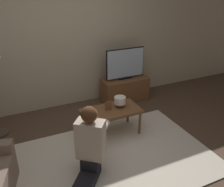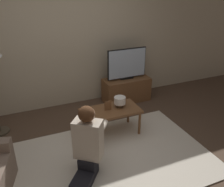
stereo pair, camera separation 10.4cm
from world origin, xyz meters
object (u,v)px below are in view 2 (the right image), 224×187
(person_kneeling, at_px, (88,142))
(table_lamp, at_px, (120,101))
(coffee_table, at_px, (110,113))
(tv, at_px, (127,64))

(person_kneeling, bearing_deg, table_lamp, -97.29)
(coffee_table, relative_size, table_lamp, 5.04)
(table_lamp, bearing_deg, coffee_table, -170.35)
(coffee_table, distance_m, person_kneeling, 0.94)
(tv, relative_size, coffee_table, 0.87)
(coffee_table, xyz_separation_m, table_lamp, (0.17, 0.03, 0.15))
(tv, height_order, person_kneeling, tv)
(tv, bearing_deg, person_kneeling, -128.55)
(tv, distance_m, coffee_table, 1.31)
(person_kneeling, xyz_separation_m, table_lamp, (0.77, 0.75, 0.06))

